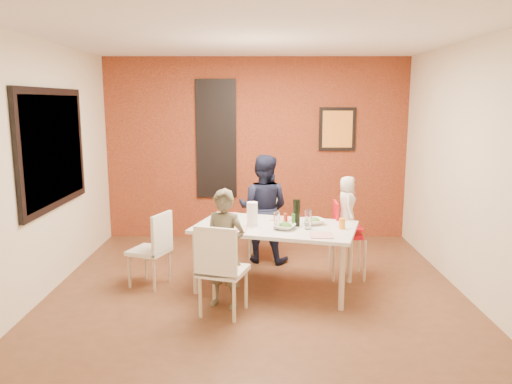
{
  "coord_description": "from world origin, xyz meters",
  "views": [
    {
      "loc": [
        0.02,
        -5.23,
        2.06
      ],
      "look_at": [
        0.0,
        0.3,
        1.05
      ],
      "focal_mm": 35.0,
      "sensor_mm": 36.0,
      "label": 1
    }
  ],
  "objects_px": {
    "toddler": "(347,205)",
    "chair_near": "(220,266)",
    "dining_table": "(275,231)",
    "chair_far": "(263,221)",
    "wine_bottle": "(297,213)",
    "child_far": "(263,209)",
    "high_chair": "(344,232)",
    "paper_towel_roll": "(252,214)",
    "child_near": "(224,249)",
    "chair_left": "(155,245)"
  },
  "relations": [
    {
      "from": "chair_near",
      "to": "wine_bottle",
      "type": "xyz_separation_m",
      "value": [
        0.78,
        0.73,
        0.35
      ]
    },
    {
      "from": "dining_table",
      "to": "wine_bottle",
      "type": "relative_size",
      "value": 6.47
    },
    {
      "from": "chair_near",
      "to": "child_far",
      "type": "distance_m",
      "value": 1.78
    },
    {
      "from": "chair_left",
      "to": "toddler",
      "type": "relative_size",
      "value": 1.26
    },
    {
      "from": "high_chair",
      "to": "child_far",
      "type": "xyz_separation_m",
      "value": [
        -0.95,
        0.6,
        0.15
      ]
    },
    {
      "from": "high_chair",
      "to": "paper_towel_roll",
      "type": "bearing_deg",
      "value": 111.2
    },
    {
      "from": "high_chair",
      "to": "child_near",
      "type": "height_order",
      "value": "child_near"
    },
    {
      "from": "dining_table",
      "to": "child_near",
      "type": "distance_m",
      "value": 0.74
    },
    {
      "from": "wine_bottle",
      "to": "chair_left",
      "type": "bearing_deg",
      "value": 177.41
    },
    {
      "from": "child_near",
      "to": "child_far",
      "type": "relative_size",
      "value": 0.87
    },
    {
      "from": "wine_bottle",
      "to": "paper_towel_roll",
      "type": "distance_m",
      "value": 0.48
    },
    {
      "from": "chair_near",
      "to": "chair_far",
      "type": "distance_m",
      "value": 2.0
    },
    {
      "from": "chair_far",
      "to": "wine_bottle",
      "type": "relative_size",
      "value": 2.84
    },
    {
      "from": "child_near",
      "to": "toddler",
      "type": "height_order",
      "value": "same"
    },
    {
      "from": "dining_table",
      "to": "paper_towel_roll",
      "type": "xyz_separation_m",
      "value": [
        -0.25,
        -0.03,
        0.2
      ]
    },
    {
      "from": "dining_table",
      "to": "chair_left",
      "type": "bearing_deg",
      "value": 177.85
    },
    {
      "from": "toddler",
      "to": "paper_towel_roll",
      "type": "relative_size",
      "value": 2.53
    },
    {
      "from": "dining_table",
      "to": "toddler",
      "type": "bearing_deg",
      "value": 23.38
    },
    {
      "from": "child_near",
      "to": "chair_far",
      "type": "bearing_deg",
      "value": 98.37
    },
    {
      "from": "chair_near",
      "to": "child_near",
      "type": "relative_size",
      "value": 0.76
    },
    {
      "from": "wine_bottle",
      "to": "paper_towel_roll",
      "type": "relative_size",
      "value": 1.12
    },
    {
      "from": "chair_far",
      "to": "paper_towel_roll",
      "type": "bearing_deg",
      "value": -91.05
    },
    {
      "from": "chair_far",
      "to": "chair_left",
      "type": "height_order",
      "value": "chair_left"
    },
    {
      "from": "chair_near",
      "to": "child_near",
      "type": "bearing_deg",
      "value": -78.3
    },
    {
      "from": "paper_towel_roll",
      "to": "child_far",
      "type": "bearing_deg",
      "value": 82.48
    },
    {
      "from": "dining_table",
      "to": "chair_left",
      "type": "relative_size",
      "value": 2.26
    },
    {
      "from": "toddler",
      "to": "wine_bottle",
      "type": "distance_m",
      "value": 0.73
    },
    {
      "from": "toddler",
      "to": "chair_near",
      "type": "bearing_deg",
      "value": 132.56
    },
    {
      "from": "high_chair",
      "to": "toddler",
      "type": "height_order",
      "value": "toddler"
    },
    {
      "from": "toddler",
      "to": "dining_table",
      "type": "bearing_deg",
      "value": 117.24
    },
    {
      "from": "dining_table",
      "to": "toddler",
      "type": "distance_m",
      "value": 0.95
    },
    {
      "from": "chair_near",
      "to": "toddler",
      "type": "bearing_deg",
      "value": -123.66
    },
    {
      "from": "dining_table",
      "to": "chair_left",
      "type": "xyz_separation_m",
      "value": [
        -1.34,
        0.05,
        -0.18
      ]
    },
    {
      "from": "chair_far",
      "to": "chair_left",
      "type": "relative_size",
      "value": 1.0
    },
    {
      "from": "dining_table",
      "to": "child_near",
      "type": "relative_size",
      "value": 1.59
    },
    {
      "from": "wine_bottle",
      "to": "high_chair",
      "type": "bearing_deg",
      "value": 33.12
    },
    {
      "from": "chair_near",
      "to": "dining_table",
      "type": "bearing_deg",
      "value": -108.57
    },
    {
      "from": "child_near",
      "to": "wine_bottle",
      "type": "relative_size",
      "value": 4.08
    },
    {
      "from": "chair_near",
      "to": "chair_far",
      "type": "xyz_separation_m",
      "value": [
        0.44,
        1.96,
        -0.04
      ]
    },
    {
      "from": "child_far",
      "to": "paper_towel_roll",
      "type": "bearing_deg",
      "value": 98.55
    },
    {
      "from": "chair_left",
      "to": "wine_bottle",
      "type": "relative_size",
      "value": 2.86
    },
    {
      "from": "high_chair",
      "to": "child_far",
      "type": "bearing_deg",
      "value": 58.76
    },
    {
      "from": "paper_towel_roll",
      "to": "chair_near",
      "type": "bearing_deg",
      "value": -112.35
    },
    {
      "from": "chair_left",
      "to": "wine_bottle",
      "type": "xyz_separation_m",
      "value": [
        1.57,
        -0.07,
        0.39
      ]
    },
    {
      "from": "toddler",
      "to": "high_chair",
      "type": "bearing_deg",
      "value": 91.67
    },
    {
      "from": "high_chair",
      "to": "toddler",
      "type": "bearing_deg",
      "value": -91.03
    },
    {
      "from": "dining_table",
      "to": "chair_far",
      "type": "height_order",
      "value": "chair_far"
    },
    {
      "from": "dining_table",
      "to": "wine_bottle",
      "type": "bearing_deg",
      "value": -5.14
    },
    {
      "from": "high_chair",
      "to": "child_far",
      "type": "distance_m",
      "value": 1.13
    },
    {
      "from": "chair_far",
      "to": "child_near",
      "type": "height_order",
      "value": "child_near"
    }
  ]
}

